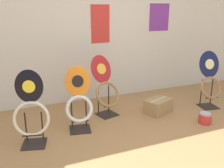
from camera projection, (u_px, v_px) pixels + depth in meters
name	position (u px, v px, depth m)	size (l,w,h in m)	color
wall_back	(94.00, 26.00, 4.24)	(8.00, 0.07, 2.60)	silver
toilet_seat_display_orange_sun	(79.00, 102.00, 3.30)	(0.40, 0.35, 0.86)	black
toilet_seat_display_crimson_swirl	(105.00, 88.00, 3.78)	(0.46, 0.46, 0.91)	black
toilet_seat_display_jazz_black	(31.00, 111.00, 2.90)	(0.44, 0.34, 0.93)	black
toilet_seat_display_navy_moon	(210.00, 80.00, 4.08)	(0.41, 0.36, 0.92)	black
paint_can	(205.00, 118.00, 3.57)	(0.18, 0.18, 0.15)	red
storage_box	(158.00, 106.00, 3.92)	(0.48, 0.40, 0.22)	#A37F51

